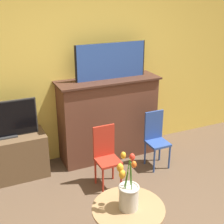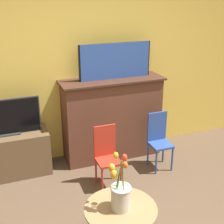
{
  "view_description": "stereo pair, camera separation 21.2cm",
  "coord_description": "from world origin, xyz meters",
  "views": [
    {
      "loc": [
        -1.27,
        -1.76,
        2.25
      ],
      "look_at": [
        0.05,
        1.13,
        0.99
      ],
      "focal_mm": 50.0,
      "sensor_mm": 36.0,
      "label": 1
    },
    {
      "loc": [
        -1.07,
        -1.84,
        2.25
      ],
      "look_at": [
        0.05,
        1.13,
        0.99
      ],
      "focal_mm": 50.0,
      "sensor_mm": 36.0,
      "label": 2
    }
  ],
  "objects": [
    {
      "name": "chair_red",
      "position": [
        0.02,
        1.24,
        0.42
      ],
      "size": [
        0.27,
        0.27,
        0.76
      ],
      "color": "#B22D1E",
      "rests_on": "ground"
    },
    {
      "name": "painting",
      "position": [
        0.39,
        1.9,
        1.37
      ],
      "size": [
        0.99,
        0.03,
        0.47
      ],
      "color": "black",
      "rests_on": "fireplace_mantel"
    },
    {
      "name": "vase_tulips",
      "position": [
        -0.24,
        0.17,
        0.65
      ],
      "size": [
        0.19,
        0.2,
        0.5
      ],
      "color": "beige",
      "rests_on": "side_table"
    },
    {
      "name": "chair_blue",
      "position": [
        0.81,
        1.39,
        0.42
      ],
      "size": [
        0.27,
        0.27,
        0.76
      ],
      "color": "#2D4C99",
      "rests_on": "ground"
    },
    {
      "name": "wall_back",
      "position": [
        0.0,
        2.13,
        1.35
      ],
      "size": [
        8.0,
        0.06,
        2.7
      ],
      "color": "#EAC651",
      "rests_on": "ground"
    },
    {
      "name": "tv_monitor",
      "position": [
        -1.06,
        1.88,
        0.78
      ],
      "size": [
        0.85,
        0.12,
        0.46
      ],
      "color": "#2D2D2D",
      "rests_on": "tv_stand"
    },
    {
      "name": "fireplace_mantel",
      "position": [
        0.34,
        1.89,
        0.58
      ],
      "size": [
        1.4,
        0.46,
        1.14
      ],
      "color": "brown",
      "rests_on": "ground"
    },
    {
      "name": "tv_stand",
      "position": [
        -1.06,
        1.87,
        0.28
      ],
      "size": [
        0.99,
        0.41,
        0.56
      ],
      "color": "brown",
      "rests_on": "ground"
    },
    {
      "name": "side_table",
      "position": [
        -0.23,
        0.17,
        0.33
      ],
      "size": [
        0.63,
        0.63,
        0.5
      ],
      "color": "#99754C",
      "rests_on": "ground"
    }
  ]
}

